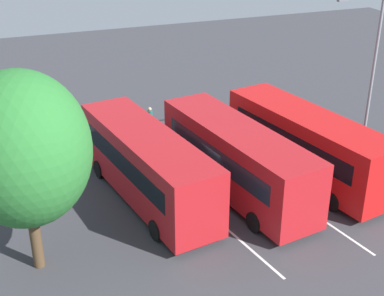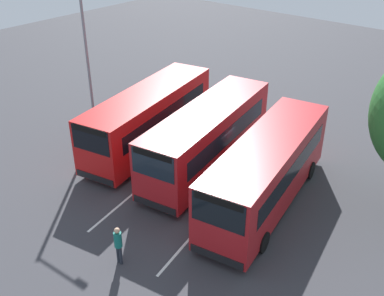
{
  "view_description": "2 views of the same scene",
  "coord_description": "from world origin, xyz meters",
  "px_view_note": "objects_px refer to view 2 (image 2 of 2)",
  "views": [
    {
      "loc": [
        -21.59,
        10.08,
        13.53
      ],
      "look_at": [
        1.22,
        1.42,
        1.9
      ],
      "focal_mm": 50.99,
      "sensor_mm": 36.0,
      "label": 1
    },
    {
      "loc": [
        16.37,
        12.66,
        12.98
      ],
      "look_at": [
        0.53,
        -0.43,
        1.49
      ],
      "focal_mm": 42.39,
      "sensor_mm": 36.0,
      "label": 2
    }
  ],
  "objects_px": {
    "bus_center_left": "(207,136)",
    "bus_center_right": "(267,170)",
    "street_lamp": "(90,51)",
    "pedestrian": "(118,243)",
    "bus_far_left": "(149,117)"
  },
  "relations": [
    {
      "from": "bus_far_left",
      "to": "bus_center_left",
      "type": "bearing_deg",
      "value": 83.06
    },
    {
      "from": "bus_center_left",
      "to": "bus_center_right",
      "type": "bearing_deg",
      "value": 68.43
    },
    {
      "from": "bus_far_left",
      "to": "street_lamp",
      "type": "height_order",
      "value": "street_lamp"
    },
    {
      "from": "bus_far_left",
      "to": "bus_center_right",
      "type": "bearing_deg",
      "value": 74.7
    },
    {
      "from": "bus_center_left",
      "to": "bus_center_right",
      "type": "xyz_separation_m",
      "value": [
        0.92,
        4.21,
        0.0
      ]
    },
    {
      "from": "bus_center_left",
      "to": "street_lamp",
      "type": "relative_size",
      "value": 1.16
    },
    {
      "from": "bus_center_right",
      "to": "pedestrian",
      "type": "distance_m",
      "value": 7.62
    },
    {
      "from": "bus_center_right",
      "to": "street_lamp",
      "type": "bearing_deg",
      "value": -99.23
    },
    {
      "from": "pedestrian",
      "to": "street_lamp",
      "type": "bearing_deg",
      "value": 54.8
    },
    {
      "from": "bus_center_right",
      "to": "bus_center_left",
      "type": "bearing_deg",
      "value": -111.91
    },
    {
      "from": "bus_far_left",
      "to": "pedestrian",
      "type": "bearing_deg",
      "value": 26.24
    },
    {
      "from": "bus_center_left",
      "to": "bus_center_right",
      "type": "relative_size",
      "value": 1.0
    },
    {
      "from": "bus_far_left",
      "to": "street_lamp",
      "type": "xyz_separation_m",
      "value": [
        0.72,
        -3.86,
        3.29
      ]
    },
    {
      "from": "bus_center_left",
      "to": "street_lamp",
      "type": "xyz_separation_m",
      "value": [
        0.99,
        -7.91,
        3.29
      ]
    },
    {
      "from": "bus_center_left",
      "to": "pedestrian",
      "type": "xyz_separation_m",
      "value": [
        8.14,
        1.89,
        -0.82
      ]
    }
  ]
}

